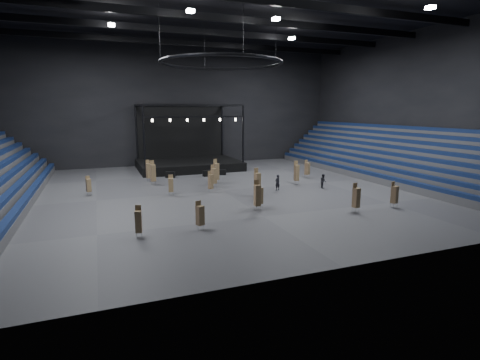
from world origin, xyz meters
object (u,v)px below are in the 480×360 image
object	(u,v)px
chair_stack_10	(257,195)
chair_stack_3	(216,171)
chair_stack_5	(394,194)
chair_stack_9	(211,181)
chair_stack_8	(307,168)
chair_stack_13	(89,185)
chair_stack_15	(200,215)
chair_stack_12	(214,176)
chair_stack_0	(297,172)
chair_stack_4	(259,195)
flight_case_left	(170,175)
chair_stack_1	(171,185)
stage	(187,158)
chair_stack_6	(138,221)
crew_member	(323,181)
man_center	(277,182)
chair_stack_2	(356,197)
chair_stack_7	(148,170)
chair_stack_14	(257,182)
flight_case_mid	(207,173)
chair_stack_11	(153,172)
flight_case_right	(222,172)

from	to	relation	value
chair_stack_10	chair_stack_3	bearing A→B (deg)	89.36
chair_stack_5	chair_stack_9	distance (m)	17.63
chair_stack_8	chair_stack_13	size ratio (longest dim) A/B	1.17
chair_stack_13	chair_stack_15	world-z (taller)	chair_stack_15
chair_stack_12	chair_stack_13	distance (m)	12.86
chair_stack_0	chair_stack_4	distance (m)	11.65
chair_stack_3	flight_case_left	bearing A→B (deg)	107.28
chair_stack_8	chair_stack_9	size ratio (longest dim) A/B	1.03
chair_stack_1	chair_stack_4	size ratio (longest dim) A/B	0.97
chair_stack_12	chair_stack_9	bearing A→B (deg)	-138.51
chair_stack_4	chair_stack_5	distance (m)	11.76
stage	chair_stack_15	distance (m)	28.78
chair_stack_6	crew_member	distance (m)	22.50
chair_stack_0	chair_stack_1	distance (m)	14.55
chair_stack_13	man_center	size ratio (longest dim) A/B	1.16
stage	chair_stack_0	distance (m)	18.34
chair_stack_15	chair_stack_2	bearing A→B (deg)	-21.44
chair_stack_9	chair_stack_15	bearing A→B (deg)	-132.75
chair_stack_3	chair_stack_8	xyz separation A→B (m)	(11.62, -0.78, -0.22)
man_center	chair_stack_1	bearing A→B (deg)	-24.29
chair_stack_4	chair_stack_7	distance (m)	17.59
chair_stack_14	man_center	bearing A→B (deg)	14.85
flight_case_mid	flight_case_left	bearing A→B (deg)	172.37
flight_case_mid	chair_stack_15	distance (m)	21.87
chair_stack_11	chair_stack_13	size ratio (longest dim) A/B	1.44
chair_stack_12	flight_case_mid	bearing A→B (deg)	56.11
chair_stack_0	flight_case_left	bearing A→B (deg)	145.27
flight_case_left	chair_stack_4	bearing A→B (deg)	-75.47
flight_case_mid	man_center	distance (m)	11.79
chair_stack_3	chair_stack_11	bearing A→B (deg)	145.58
chair_stack_4	chair_stack_13	distance (m)	17.53
flight_case_right	chair_stack_1	xyz separation A→B (m)	(-8.46, -9.55, 0.77)
flight_case_left	chair_stack_5	distance (m)	26.55
chair_stack_13	crew_member	bearing A→B (deg)	-28.92
flight_case_mid	chair_stack_0	world-z (taller)	chair_stack_0
crew_member	chair_stack_4	bearing A→B (deg)	134.70
chair_stack_2	chair_stack_5	size ratio (longest dim) A/B	1.07
chair_stack_5	chair_stack_6	bearing A→B (deg)	160.85
chair_stack_11	chair_stack_15	world-z (taller)	chair_stack_11
flight_case_mid	chair_stack_1	size ratio (longest dim) A/B	0.54
chair_stack_9	chair_stack_10	world-z (taller)	chair_stack_10
chair_stack_7	chair_stack_10	distance (m)	17.98
chair_stack_0	chair_stack_5	world-z (taller)	chair_stack_0
chair_stack_10	chair_stack_14	size ratio (longest dim) A/B	0.94
chair_stack_1	chair_stack_6	bearing A→B (deg)	-98.42
chair_stack_0	chair_stack_1	world-z (taller)	chair_stack_0
chair_stack_8	chair_stack_15	size ratio (longest dim) A/B	1.08
chair_stack_1	chair_stack_9	xyz separation A→B (m)	(4.14, 0.16, 0.02)
chair_stack_14	chair_stack_9	bearing A→B (deg)	120.79
chair_stack_14	chair_stack_3	bearing A→B (deg)	86.88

